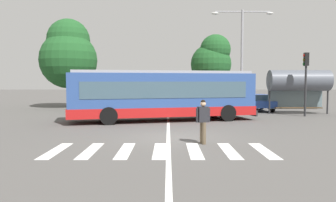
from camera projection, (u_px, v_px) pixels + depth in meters
The scene contains 16 objects.
ground_plane at pixel (173, 137), 14.20m from camera, with size 160.00×160.00×0.00m, color #514F4C.
city_transit_bus at pixel (163, 95), 20.07m from camera, with size 11.66×5.15×3.06m.
pedestrian_crossing_street at pixel (203, 119), 12.67m from camera, with size 0.56×0.36×1.72m.
parked_car_charcoal at pixel (94, 101), 26.98m from camera, with size 2.06×4.59×1.35m.
parked_car_silver at pixel (130, 101), 27.07m from camera, with size 2.00×4.56×1.35m.
parked_car_champagne at pixel (160, 101), 26.85m from camera, with size 2.21×4.64×1.35m.
parked_car_red at pixel (193, 101), 27.23m from camera, with size 1.95×4.54×1.35m.
parked_car_white at pixel (227, 101), 26.91m from camera, with size 1.95×4.54×1.35m.
parked_car_blue at pixel (257, 101), 26.96m from camera, with size 1.95×4.54×1.35m.
traffic_light_far_corner at pixel (306, 73), 22.48m from camera, with size 0.33×0.32×4.38m.
bus_stop_shelter at pixel (299, 81), 24.25m from camera, with size 4.44×1.54×3.25m.
twin_arm_street_lamp at pixel (242, 48), 26.14m from camera, with size 4.97×0.32×8.09m.
background_tree_left at pixel (68, 54), 29.91m from camera, with size 5.19×5.19×8.12m.
background_tree_right at pixel (212, 60), 31.47m from camera, with size 3.89×3.89×6.89m.
crosswalk_painted_stripes at pixel (160, 151), 11.46m from camera, with size 7.74×2.70×0.01m.
lane_center_line at pixel (168, 130), 16.20m from camera, with size 0.16×24.00×0.01m, color silver.
Camera 1 is at (-0.23, -14.08, 2.44)m, focal length 35.01 mm.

